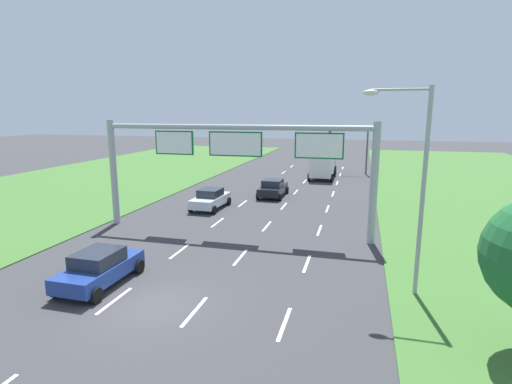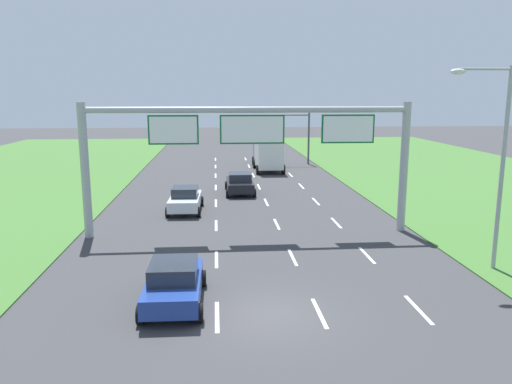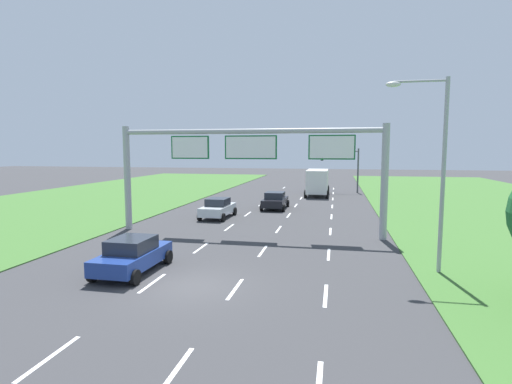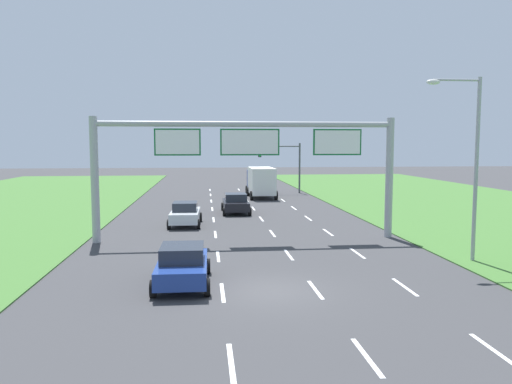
% 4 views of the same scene
% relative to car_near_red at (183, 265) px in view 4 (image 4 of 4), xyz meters
% --- Properties ---
extents(ground_plane, '(200.00, 200.00, 0.00)m').
position_rel_car_near_red_xyz_m(ground_plane, '(3.26, -1.20, -0.79)').
color(ground_plane, '#38383A').
extents(lane_dashes_inner_left, '(0.14, 62.40, 0.01)m').
position_rel_car_near_red_xyz_m(lane_dashes_inner_left, '(1.51, 10.80, -0.79)').
color(lane_dashes_inner_left, white).
rests_on(lane_dashes_inner_left, ground_plane).
extents(lane_dashes_inner_right, '(0.14, 62.40, 0.01)m').
position_rel_car_near_red_xyz_m(lane_dashes_inner_right, '(5.01, 10.80, -0.79)').
color(lane_dashes_inner_right, white).
rests_on(lane_dashes_inner_right, ground_plane).
extents(lane_dashes_slip, '(0.14, 62.40, 0.01)m').
position_rel_car_near_red_xyz_m(lane_dashes_slip, '(8.51, 10.80, -0.79)').
color(lane_dashes_slip, white).
rests_on(lane_dashes_slip, ground_plane).
extents(car_near_red, '(2.19, 4.27, 1.57)m').
position_rel_car_near_red_xyz_m(car_near_red, '(0.00, 0.00, 0.00)').
color(car_near_red, navy).
rests_on(car_near_red, ground_plane).
extents(car_lead_silver, '(2.23, 4.31, 1.58)m').
position_rel_car_near_red_xyz_m(car_lead_silver, '(-0.44, 14.51, -0.00)').
color(car_lead_silver, silver).
rests_on(car_lead_silver, ground_plane).
extents(car_mid_lane, '(2.19, 4.40, 1.57)m').
position_rel_car_near_red_xyz_m(car_mid_lane, '(3.34, 20.21, -0.01)').
color(car_mid_lane, black).
rests_on(car_mid_lane, ground_plane).
extents(box_truck, '(2.72, 7.67, 3.09)m').
position_rel_car_near_red_xyz_m(box_truck, '(6.67, 32.15, 0.89)').
color(box_truck, navy).
rests_on(box_truck, ground_plane).
extents(sign_gantry, '(17.24, 0.44, 7.00)m').
position_rel_car_near_red_xyz_m(sign_gantry, '(3.43, 8.95, 4.16)').
color(sign_gantry, '#9EA0A5').
rests_on(sign_gantry, ground_plane).
extents(traffic_light_mast, '(4.76, 0.49, 5.60)m').
position_rel_car_near_red_xyz_m(traffic_light_mast, '(9.57, 35.87, 3.07)').
color(traffic_light_mast, '#47494F').
rests_on(traffic_light_mast, ground_plane).
extents(street_lamp, '(2.61, 0.32, 8.50)m').
position_rel_car_near_red_xyz_m(street_lamp, '(12.95, 2.53, 4.29)').
color(street_lamp, '#9EA0A5').
rests_on(street_lamp, ground_plane).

